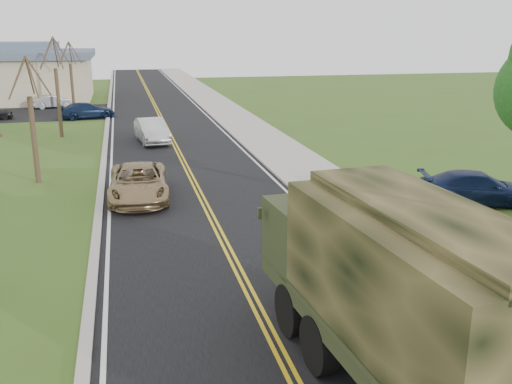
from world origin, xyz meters
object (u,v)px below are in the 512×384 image
object	(u,v)px
pickup_navy	(477,188)
sedan_silver	(152,131)
suv_champagne	(138,183)
military_truck	(399,281)

from	to	relation	value
pickup_navy	sedan_silver	bearing A→B (deg)	52.70
suv_champagne	sedan_silver	xyz separation A→B (m)	(1.26, 12.48, 0.03)
suv_champagne	pickup_navy	distance (m)	13.83
suv_champagne	military_truck	bearing A→B (deg)	-70.83
military_truck	sedan_silver	world-z (taller)	military_truck
military_truck	pickup_navy	world-z (taller)	military_truck
military_truck	sedan_silver	xyz separation A→B (m)	(-3.14, 26.84, -1.51)
suv_champagne	sedan_silver	world-z (taller)	sedan_silver
military_truck	sedan_silver	size ratio (longest dim) A/B	1.80
military_truck	suv_champagne	bearing A→B (deg)	102.35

